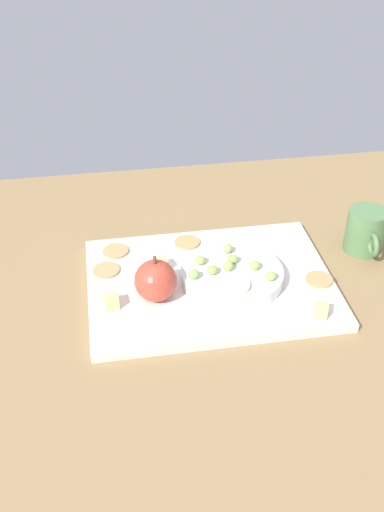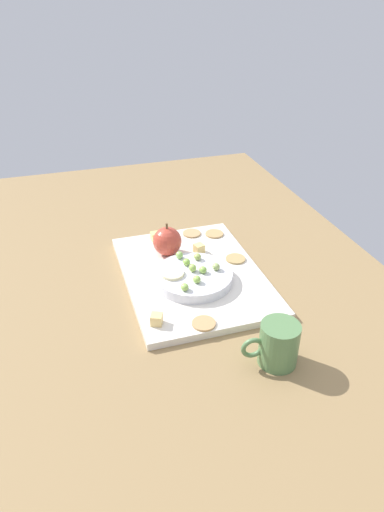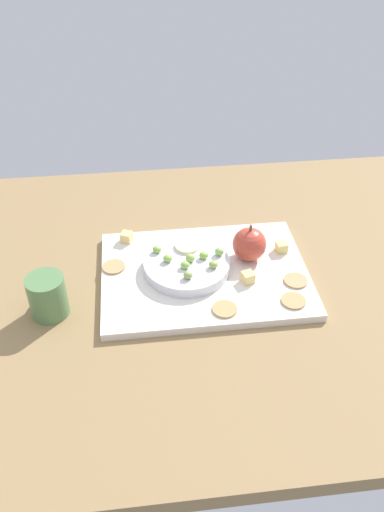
% 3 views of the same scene
% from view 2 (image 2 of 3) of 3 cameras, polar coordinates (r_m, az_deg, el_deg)
% --- Properties ---
extents(table, '(1.42, 0.85, 0.03)m').
position_cam_2_polar(table, '(1.02, -0.17, -3.03)').
color(table, olive).
rests_on(table, ground).
extents(platter, '(0.39, 0.28, 0.02)m').
position_cam_2_polar(platter, '(0.99, 0.29, -2.32)').
color(platter, silver).
rests_on(platter, table).
extents(serving_dish, '(0.16, 0.16, 0.02)m').
position_cam_2_polar(serving_dish, '(0.95, 0.15, -2.61)').
color(serving_dish, silver).
rests_on(serving_dish, platter).
extents(apple_whole, '(0.06, 0.06, 0.06)m').
position_cam_2_polar(apple_whole, '(1.04, -3.07, 1.83)').
color(apple_whole, '#B9402F').
rests_on(apple_whole, platter).
extents(apple_stem, '(0.01, 0.01, 0.01)m').
position_cam_2_polar(apple_stem, '(1.02, -3.13, 3.71)').
color(apple_stem, brown).
rests_on(apple_stem, apple_whole).
extents(cheese_cube_0, '(0.03, 0.03, 0.02)m').
position_cam_2_polar(cheese_cube_0, '(0.85, -4.38, -7.78)').
color(cheese_cube_0, '#F1CA77').
rests_on(cheese_cube_0, platter).
extents(cheese_cube_1, '(0.02, 0.02, 0.02)m').
position_cam_2_polar(cheese_cube_1, '(1.10, -4.51, 2.40)').
color(cheese_cube_1, '#E4CE73').
rests_on(cheese_cube_1, platter).
extents(cheese_cube_2, '(0.03, 0.03, 0.02)m').
position_cam_2_polar(cheese_cube_2, '(1.05, 0.87, 0.94)').
color(cheese_cube_2, '#F0CF77').
rests_on(cheese_cube_2, platter).
extents(cracker_0, '(0.04, 0.04, 0.00)m').
position_cam_2_polar(cracker_0, '(1.13, 2.77, 2.75)').
color(cracker_0, tan).
rests_on(cracker_0, platter).
extents(cracker_1, '(0.04, 0.04, 0.00)m').
position_cam_2_polar(cracker_1, '(1.03, 5.39, -0.35)').
color(cracker_1, tan).
rests_on(cracker_1, platter).
extents(cracker_2, '(0.04, 0.04, 0.00)m').
position_cam_2_polar(cracker_2, '(1.13, -0.03, 2.81)').
color(cracker_2, tan).
rests_on(cracker_2, platter).
extents(cracker_3, '(0.04, 0.04, 0.00)m').
position_cam_2_polar(cracker_3, '(0.85, 1.47, -8.29)').
color(cracker_3, tan).
rests_on(cracker_3, platter).
extents(grape_0, '(0.02, 0.02, 0.01)m').
position_cam_2_polar(grape_0, '(0.95, 1.36, -1.70)').
color(grape_0, '#8BB84D').
rests_on(grape_0, serving_dish).
extents(grape_1, '(0.02, 0.02, 0.01)m').
position_cam_2_polar(grape_1, '(0.97, -0.68, -0.75)').
color(grape_1, '#8FBF4C').
rests_on(grape_1, serving_dish).
extents(grape_2, '(0.02, 0.02, 0.01)m').
position_cam_2_polar(grape_2, '(0.96, 2.98, -1.32)').
color(grape_2, '#96AD5E').
rests_on(grape_2, serving_dish).
extents(grape_3, '(0.02, 0.02, 0.01)m').
position_cam_2_polar(grape_3, '(0.89, -0.91, -3.84)').
color(grape_3, '#95C055').
rests_on(grape_3, serving_dish).
extents(grape_4, '(0.02, 0.02, 0.01)m').
position_cam_2_polar(grape_4, '(0.92, 0.60, -2.89)').
color(grape_4, '#96C351').
rests_on(grape_4, serving_dish).
extents(grape_5, '(0.02, 0.02, 0.01)m').
position_cam_2_polar(grape_5, '(0.99, 0.67, -0.07)').
color(grape_5, '#9BB255').
rests_on(grape_5, serving_dish).
extents(grape_6, '(0.02, 0.02, 0.02)m').
position_cam_2_polar(grape_6, '(0.99, -1.56, 0.12)').
color(grape_6, '#8EC25F').
rests_on(grape_6, serving_dish).
extents(grape_7, '(0.02, 0.02, 0.02)m').
position_cam_2_polar(grape_7, '(0.95, 0.07, -1.47)').
color(grape_7, '#9BBF56').
rests_on(grape_7, serving_dish).
extents(apple_slice_0, '(0.05, 0.05, 0.01)m').
position_cam_2_polar(apple_slice_0, '(0.94, -2.42, -2.17)').
color(apple_slice_0, beige).
rests_on(apple_slice_0, serving_dish).
extents(cup, '(0.07, 0.10, 0.08)m').
position_cam_2_polar(cup, '(0.79, 10.53, -10.62)').
color(cup, '#547D4B').
rests_on(cup, table).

